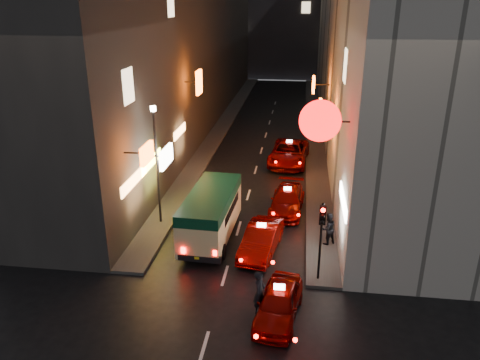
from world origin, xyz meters
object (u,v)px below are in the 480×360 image
at_px(pedestrian_crossing, 260,290).
at_px(traffic_light, 322,226).
at_px(lamp_post, 156,158).
at_px(taxi_near, 279,301).
at_px(minibus, 211,210).

distance_m(pedestrian_crossing, traffic_light, 3.64).
distance_m(pedestrian_crossing, lamp_post, 9.41).
distance_m(taxi_near, lamp_post, 10.14).
xyz_separation_m(taxi_near, pedestrian_crossing, (-0.75, 0.25, 0.26)).
bearing_deg(minibus, pedestrian_crossing, -62.27).
xyz_separation_m(minibus, taxi_near, (3.66, -5.79, -0.83)).
height_order(traffic_light, lamp_post, lamp_post).
xyz_separation_m(pedestrian_crossing, lamp_post, (-5.91, 6.79, 2.73)).
height_order(minibus, lamp_post, lamp_post).
bearing_deg(minibus, traffic_light, -32.22).
bearing_deg(pedestrian_crossing, traffic_light, -29.20).
height_order(minibus, traffic_light, traffic_light).
relative_size(pedestrian_crossing, traffic_light, 0.57).
bearing_deg(pedestrian_crossing, lamp_post, 57.13).
bearing_deg(traffic_light, taxi_near, -121.43).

